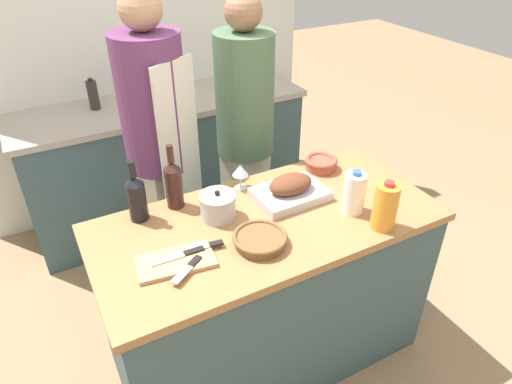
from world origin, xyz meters
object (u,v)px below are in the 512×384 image
at_px(juice_jug, 385,206).
at_px(milk_jug, 354,193).
at_px(knife_chef, 180,255).
at_px(condiment_bottle_short, 93,95).
at_px(roasting_pan, 290,190).
at_px(stock_pot, 218,206).
at_px(cutting_board, 176,261).
at_px(wine_glass_left, 240,171).
at_px(mixing_bowl, 321,163).
at_px(knife_bread, 206,246).
at_px(wine_bottle_dark, 137,197).
at_px(condiment_bottle_tall, 135,95).
at_px(wine_bottle_green, 174,183).
at_px(wicker_basket, 260,239).
at_px(person_cook_guest, 245,130).
at_px(person_cook_aproned, 158,143).
at_px(knife_paring, 188,268).

relative_size(juice_jug, milk_jug, 1.09).
height_order(knife_chef, condiment_bottle_short, condiment_bottle_short).
bearing_deg(roasting_pan, stock_pot, 175.87).
bearing_deg(cutting_board, wine_glass_left, 38.29).
bearing_deg(mixing_bowl, cutting_board, -160.01).
bearing_deg(knife_bread, wine_bottle_dark, 117.31).
bearing_deg(milk_jug, wine_bottle_dark, 155.12).
xyz_separation_m(milk_jug, condiment_bottle_tall, (-0.53, 1.66, -0.01)).
height_order(stock_pot, condiment_bottle_short, condiment_bottle_short).
relative_size(wine_bottle_green, wine_bottle_dark, 1.08).
bearing_deg(roasting_pan, condiment_bottle_tall, 102.95).
height_order(wicker_basket, milk_jug, milk_jug).
bearing_deg(wine_bottle_green, person_cook_guest, 37.46).
xyz_separation_m(mixing_bowl, person_cook_aproned, (-0.71, 0.52, 0.06)).
height_order(juice_jug, knife_bread, juice_jug).
bearing_deg(roasting_pan, wicker_basket, -141.31).
distance_m(wine_bottle_dark, person_cook_aproned, 0.57).
bearing_deg(juice_jug, roasting_pan, 121.77).
relative_size(knife_chef, knife_bread, 1.41).
relative_size(stock_pot, wine_glass_left, 1.28).
bearing_deg(roasting_pan, knife_chef, -165.02).
distance_m(knife_bread, person_cook_guest, 1.02).
height_order(wine_glass_left, condiment_bottle_short, condiment_bottle_short).
distance_m(wicker_basket, condiment_bottle_tall, 1.67).
distance_m(wicker_basket, wine_glass_left, 0.45).
bearing_deg(stock_pot, knife_chef, -143.05).
xyz_separation_m(knife_bread, person_cook_aproned, (0.08, 0.85, 0.07)).
bearing_deg(stock_pot, wicker_basket, -74.80).
height_order(mixing_bowl, juice_jug, juice_jug).
xyz_separation_m(roasting_pan, knife_paring, (-0.62, -0.25, -0.03)).
relative_size(mixing_bowl, knife_paring, 1.09).
distance_m(mixing_bowl, milk_jug, 0.40).
height_order(stock_pot, knife_bread, stock_pot).
bearing_deg(knife_paring, person_cook_aproned, 78.03).
xyz_separation_m(wicker_basket, cutting_board, (-0.35, 0.06, -0.02)).
bearing_deg(person_cook_guest, knife_chef, -152.42).
bearing_deg(roasting_pan, milk_jug, -48.96).
relative_size(juice_jug, wine_glass_left, 1.79).
xyz_separation_m(juice_jug, person_cook_aproned, (-0.65, 1.07, -0.02)).
bearing_deg(wicker_basket, condiment_bottle_short, 99.96).
distance_m(cutting_board, person_cook_guest, 1.12).
height_order(milk_jug, wine_bottle_green, wine_bottle_green).
relative_size(knife_paring, knife_bread, 1.00).
height_order(juice_jug, wine_bottle_dark, wine_bottle_dark).
xyz_separation_m(wine_bottle_dark, knife_bread, (0.18, -0.34, -0.09)).
height_order(wine_glass_left, person_cook_guest, person_cook_guest).
xyz_separation_m(wicker_basket, knife_bread, (-0.21, 0.07, -0.01)).
relative_size(cutting_board, condiment_bottle_tall, 2.45).
height_order(knife_bread, person_cook_guest, person_cook_guest).
distance_m(wine_bottle_dark, condiment_bottle_tall, 1.30).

